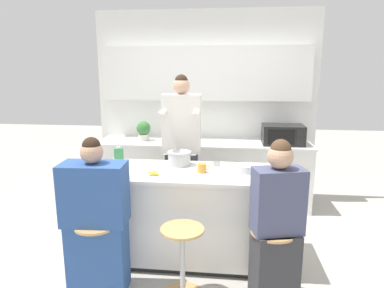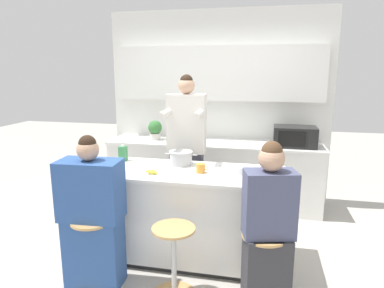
{
  "view_description": "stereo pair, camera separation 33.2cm",
  "coord_description": "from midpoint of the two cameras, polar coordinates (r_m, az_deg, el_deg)",
  "views": [
    {
      "loc": [
        0.36,
        -3.15,
        1.87
      ],
      "look_at": [
        0.0,
        0.07,
        1.17
      ],
      "focal_mm": 32.0,
      "sensor_mm": 36.0,
      "label": 1
    },
    {
      "loc": [
        0.69,
        -3.1,
        1.87
      ],
      "look_at": [
        0.0,
        0.07,
        1.17
      ],
      "focal_mm": 32.0,
      "sensor_mm": 36.0,
      "label": 2
    }
  ],
  "objects": [
    {
      "name": "ground_plane",
      "position": [
        3.68,
        -2.86,
        -18.34
      ],
      "size": [
        16.0,
        16.0,
        0.0
      ],
      "primitive_type": "plane",
      "color": "#B2ADA3"
    },
    {
      "name": "wall_back",
      "position": [
        4.96,
        0.3,
        8.45
      ],
      "size": [
        3.16,
        0.22,
        2.7
      ],
      "color": "silver",
      "rests_on": "ground_plane"
    },
    {
      "name": "back_counter",
      "position": [
        4.85,
        -0.11,
        -4.81
      ],
      "size": [
        2.94,
        0.65,
        0.9
      ],
      "color": "white",
      "rests_on": "ground_plane"
    },
    {
      "name": "kitchen_island",
      "position": [
        3.47,
        -2.94,
        -11.73
      ],
      "size": [
        1.8,
        0.75,
        0.92
      ],
      "color": "black",
      "rests_on": "ground_plane"
    },
    {
      "name": "bar_stool_leftmost",
      "position": [
        3.18,
        -18.46,
        -17.38
      ],
      "size": [
        0.38,
        0.38,
        0.62
      ],
      "color": "tan",
      "rests_on": "ground_plane"
    },
    {
      "name": "bar_stool_center",
      "position": [
        2.98,
        -4.98,
        -18.98
      ],
      "size": [
        0.38,
        0.38,
        0.62
      ],
      "color": "tan",
      "rests_on": "ground_plane"
    },
    {
      "name": "bar_stool_rightmost",
      "position": [
        2.97,
        9.81,
        -19.22
      ],
      "size": [
        0.38,
        0.38,
        0.62
      ],
      "color": "tan",
      "rests_on": "ground_plane"
    },
    {
      "name": "person_cooking",
      "position": [
        3.9,
        -4.16,
        -2.12
      ],
      "size": [
        0.45,
        0.6,
        1.82
      ],
      "rotation": [
        0.0,
        0.0,
        0.05
      ],
      "color": "#383842",
      "rests_on": "ground_plane"
    },
    {
      "name": "person_wrapped_blanket",
      "position": [
        3.08,
        -18.77,
        -12.28
      ],
      "size": [
        0.54,
        0.32,
        1.35
      ],
      "rotation": [
        0.0,
        0.0,
        0.06
      ],
      "color": "#2D5193",
      "rests_on": "ground_plane"
    },
    {
      "name": "person_seated_near",
      "position": [
        2.82,
        10.52,
        -14.14
      ],
      "size": [
        0.43,
        0.34,
        1.37
      ],
      "rotation": [
        0.0,
        0.0,
        0.24
      ],
      "color": "#333338",
      "rests_on": "ground_plane"
    },
    {
      "name": "cooking_pot",
      "position": [
        3.5,
        -4.84,
        -2.41
      ],
      "size": [
        0.33,
        0.24,
        0.14
      ],
      "color": "#B7BABC",
      "rests_on": "kitchen_island"
    },
    {
      "name": "fruit_bowl",
      "position": [
        3.28,
        6.3,
        -4.09
      ],
      "size": [
        0.2,
        0.2,
        0.07
      ],
      "color": "#B7BABC",
      "rests_on": "kitchen_island"
    },
    {
      "name": "coffee_cup_near",
      "position": [
        3.25,
        -1.25,
        -4.04
      ],
      "size": [
        0.12,
        0.08,
        0.09
      ],
      "color": "orange",
      "rests_on": "kitchen_island"
    },
    {
      "name": "coffee_cup_far",
      "position": [
        3.33,
        -15.22,
        -4.04
      ],
      "size": [
        0.12,
        0.09,
        0.09
      ],
      "color": "orange",
      "rests_on": "kitchen_island"
    },
    {
      "name": "banana_bunch",
      "position": [
        3.21,
        -9.42,
        -4.83
      ],
      "size": [
        0.14,
        0.1,
        0.04
      ],
      "color": "yellow",
      "rests_on": "kitchen_island"
    },
    {
      "name": "juice_carton",
      "position": [
        3.7,
        -14.63,
        -1.84
      ],
      "size": [
        0.08,
        0.08,
        0.17
      ],
      "color": "#38844C",
      "rests_on": "kitchen_island"
    },
    {
      "name": "microwave",
      "position": [
        4.68,
        12.97,
        1.53
      ],
      "size": [
        0.54,
        0.39,
        0.26
      ],
      "color": "black",
      "rests_on": "back_counter"
    },
    {
      "name": "potted_plant",
      "position": [
        4.88,
        -10.02,
        2.27
      ],
      "size": [
        0.2,
        0.2,
        0.27
      ],
      "color": "beige",
      "rests_on": "back_counter"
    }
  ]
}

